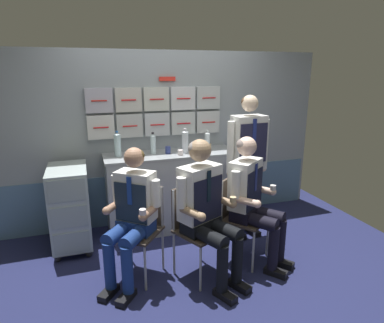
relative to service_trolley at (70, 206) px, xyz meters
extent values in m
cube|color=#1F234B|center=(1.18, -0.93, -0.51)|extent=(4.80, 4.80, 0.04)
cube|color=#8F99A1|center=(1.18, 0.45, 0.58)|extent=(4.20, 0.06, 2.15)
cube|color=#55789C|center=(1.18, 0.42, -0.17)|extent=(4.12, 0.01, 0.65)
cube|color=silver|center=(0.40, 0.39, 0.78)|extent=(0.31, 0.06, 0.28)
cylinder|color=red|center=(0.40, 0.35, 0.78)|extent=(0.17, 0.01, 0.01)
cube|color=#B3B6B8|center=(0.74, 0.39, 0.78)|extent=(0.31, 0.06, 0.28)
cylinder|color=red|center=(0.74, 0.35, 0.78)|extent=(0.17, 0.01, 0.01)
cube|color=silver|center=(1.07, 0.39, 0.78)|extent=(0.31, 0.06, 0.28)
cylinder|color=red|center=(1.07, 0.35, 0.78)|extent=(0.17, 0.01, 0.01)
cube|color=#B9C0C1|center=(1.40, 0.39, 0.78)|extent=(0.31, 0.06, 0.28)
cylinder|color=red|center=(1.40, 0.35, 0.78)|extent=(0.17, 0.01, 0.01)
cube|color=#B6BABD|center=(1.74, 0.39, 0.78)|extent=(0.31, 0.06, 0.28)
cylinder|color=red|center=(1.74, 0.35, 0.78)|extent=(0.17, 0.01, 0.01)
cube|color=#ACAABB|center=(0.40, 0.39, 1.09)|extent=(0.31, 0.06, 0.28)
cylinder|color=red|center=(0.40, 0.35, 1.09)|extent=(0.17, 0.01, 0.01)
cube|color=beige|center=(0.74, 0.39, 1.09)|extent=(0.31, 0.06, 0.28)
cylinder|color=red|center=(0.74, 0.35, 1.09)|extent=(0.17, 0.01, 0.01)
cube|color=silver|center=(1.07, 0.39, 1.09)|extent=(0.31, 0.06, 0.28)
cylinder|color=red|center=(1.07, 0.35, 1.09)|extent=(0.17, 0.01, 0.01)
cube|color=silver|center=(1.40, 0.39, 1.09)|extent=(0.31, 0.06, 0.28)
cylinder|color=red|center=(1.40, 0.35, 1.09)|extent=(0.17, 0.01, 0.01)
cube|color=#B8BFC3|center=(1.74, 0.39, 1.09)|extent=(0.31, 0.06, 0.28)
cylinder|color=red|center=(1.74, 0.35, 1.09)|extent=(0.17, 0.01, 0.01)
cube|color=red|center=(1.21, 0.40, 1.32)|extent=(0.20, 0.02, 0.05)
cube|color=#A1A7AD|center=(1.19, 0.16, -0.03)|extent=(1.57, 0.52, 0.92)
cube|color=#92989E|center=(1.19, 0.16, 0.45)|extent=(1.60, 0.53, 0.03)
sphere|color=black|center=(-0.16, -0.27, -0.46)|extent=(0.07, 0.07, 0.07)
sphere|color=black|center=(0.15, -0.27, -0.46)|extent=(0.07, 0.07, 0.07)
sphere|color=black|center=(-0.16, 0.28, -0.46)|extent=(0.07, 0.07, 0.07)
sphere|color=black|center=(0.15, 0.28, -0.46)|extent=(0.07, 0.07, 0.07)
cube|color=#A6B6B7|center=(0.00, 0.00, 0.00)|extent=(0.40, 0.64, 0.85)
cube|color=#91A2A3|center=(0.00, -0.32, -0.28)|extent=(0.35, 0.01, 0.23)
cube|color=#91A2A3|center=(0.00, -0.32, 0.00)|extent=(0.35, 0.01, 0.23)
cube|color=#91A2A3|center=(0.00, -0.32, 0.29)|extent=(0.35, 0.01, 0.23)
cylinder|color=#28282D|center=(0.00, -0.30, 0.41)|extent=(0.32, 0.02, 0.02)
cylinder|color=#A8AAAF|center=(0.34, -0.79, -0.27)|extent=(0.02, 0.02, 0.44)
cylinder|color=#A8AAAF|center=(0.62, -1.02, -0.27)|extent=(0.02, 0.02, 0.44)
cylinder|color=#A8AAAF|center=(0.57, -0.52, -0.27)|extent=(0.02, 0.02, 0.44)
cylinder|color=#A8AAAF|center=(0.85, -0.74, -0.27)|extent=(0.02, 0.02, 0.44)
cube|color=#3E332A|center=(0.60, -0.77, -0.04)|extent=(0.56, 0.56, 0.02)
cube|color=#3E332A|center=(0.72, -0.62, 0.17)|extent=(0.30, 0.25, 0.40)
cylinder|color=#A8AAAF|center=(0.57, -0.52, 0.17)|extent=(0.02, 0.02, 0.40)
cylinder|color=#A8AAAF|center=(0.85, -0.74, 0.17)|extent=(0.02, 0.02, 0.40)
cube|color=black|center=(0.30, -1.00, -0.46)|extent=(0.21, 0.23, 0.06)
cube|color=black|center=(0.44, -1.11, -0.46)|extent=(0.21, 0.23, 0.06)
cylinder|color=navy|center=(0.32, -0.96, -0.22)|extent=(0.10, 0.10, 0.43)
cylinder|color=navy|center=(0.46, -1.08, -0.22)|extent=(0.10, 0.10, 0.43)
cylinder|color=navy|center=(0.43, -0.84, 0.02)|extent=(0.33, 0.36, 0.13)
cylinder|color=navy|center=(0.56, -0.95, 0.02)|extent=(0.33, 0.36, 0.13)
cube|color=navy|center=(0.60, -0.77, 0.03)|extent=(0.38, 0.36, 0.12)
cube|color=white|center=(0.61, -0.75, 0.32)|extent=(0.38, 0.36, 0.46)
cube|color=#1A2738|center=(0.55, -0.83, 0.28)|extent=(0.25, 0.21, 0.36)
cube|color=navy|center=(0.54, -0.84, 0.40)|extent=(0.04, 0.03, 0.25)
cylinder|color=white|center=(0.45, -0.63, 0.37)|extent=(0.08, 0.08, 0.25)
cylinder|color=tan|center=(0.40, -0.72, 0.23)|extent=(0.20, 0.22, 0.07)
sphere|color=tan|center=(0.34, -0.80, 0.23)|extent=(0.08, 0.08, 0.08)
cylinder|color=white|center=(0.77, -0.88, 0.37)|extent=(0.08, 0.08, 0.25)
cylinder|color=tan|center=(0.69, -0.95, 0.23)|extent=(0.20, 0.22, 0.07)
sphere|color=tan|center=(0.62, -1.03, 0.23)|extent=(0.08, 0.08, 0.08)
cylinder|color=silver|center=(0.62, -1.03, 0.27)|extent=(0.06, 0.06, 0.06)
sphere|color=tan|center=(0.61, -0.75, 0.68)|extent=(0.18, 0.18, 0.18)
ellipsoid|color=brown|center=(0.62, -0.74, 0.69)|extent=(0.24, 0.24, 0.13)
cylinder|color=#A8AAAF|center=(1.08, -1.18, -0.27)|extent=(0.02, 0.02, 0.44)
cylinder|color=#A8AAAF|center=(1.41, -1.03, -0.27)|extent=(0.02, 0.02, 0.44)
cylinder|color=#A8AAAF|center=(0.93, -0.86, -0.27)|extent=(0.02, 0.02, 0.44)
cylinder|color=#A8AAAF|center=(1.26, -0.70, -0.27)|extent=(0.02, 0.02, 0.44)
cube|color=#3E332A|center=(1.17, -0.94, -0.04)|extent=(0.53, 0.53, 0.02)
cube|color=#3E332A|center=(1.09, -0.77, 0.17)|extent=(0.35, 0.18, 0.40)
cylinder|color=#A8AAAF|center=(0.93, -0.86, 0.17)|extent=(0.02, 0.02, 0.40)
cylinder|color=#A8AAAF|center=(1.26, -0.70, 0.17)|extent=(0.02, 0.02, 0.40)
cube|color=black|center=(1.25, -1.35, -0.46)|extent=(0.17, 0.24, 0.06)
cube|color=black|center=(1.43, -1.27, -0.46)|extent=(0.17, 0.24, 0.06)
cylinder|color=black|center=(1.23, -1.31, -0.22)|extent=(0.10, 0.10, 0.43)
cylinder|color=black|center=(1.41, -1.23, -0.22)|extent=(0.10, 0.10, 0.43)
cylinder|color=black|center=(1.16, -1.15, 0.02)|extent=(0.29, 0.42, 0.13)
cylinder|color=black|center=(1.34, -1.07, 0.02)|extent=(0.29, 0.42, 0.13)
cube|color=black|center=(1.17, -0.94, 0.03)|extent=(0.41, 0.33, 0.12)
cube|color=white|center=(1.16, -0.93, 0.35)|extent=(0.43, 0.35, 0.51)
cube|color=black|center=(1.21, -1.02, 0.30)|extent=(0.32, 0.16, 0.41)
cube|color=black|center=(1.21, -1.03, 0.44)|extent=(0.04, 0.03, 0.28)
cylinder|color=white|center=(0.96, -1.02, 0.40)|extent=(0.08, 0.08, 0.27)
cylinder|color=#A0805F|center=(1.03, -1.11, 0.24)|extent=(0.17, 0.26, 0.07)
sphere|color=#A0805F|center=(1.08, -1.22, 0.24)|extent=(0.08, 0.08, 0.08)
cylinder|color=white|center=(1.36, -0.83, 0.40)|extent=(0.08, 0.08, 0.27)
cylinder|color=#A0805F|center=(1.39, -0.94, 0.24)|extent=(0.17, 0.26, 0.07)
sphere|color=#A0805F|center=(1.44, -1.05, 0.24)|extent=(0.08, 0.08, 0.08)
cylinder|color=tan|center=(1.44, -1.05, 0.28)|extent=(0.06, 0.06, 0.06)
sphere|color=#A0805F|center=(1.16, -0.93, 0.74)|extent=(0.20, 0.20, 0.20)
ellipsoid|color=gray|center=(1.16, -0.91, 0.76)|extent=(0.25, 0.25, 0.14)
cylinder|color=#A8AAAF|center=(1.66, -1.07, -0.27)|extent=(0.02, 0.02, 0.44)
cylinder|color=#A8AAAF|center=(1.95, -0.86, -0.27)|extent=(0.02, 0.02, 0.44)
cylinder|color=#A8AAAF|center=(1.44, -0.79, -0.27)|extent=(0.02, 0.02, 0.44)
cylinder|color=#A8AAAF|center=(1.73, -0.57, -0.27)|extent=(0.02, 0.02, 0.44)
cube|color=#3E332A|center=(1.70, -0.82, -0.04)|extent=(0.56, 0.56, 0.02)
cube|color=#3E332A|center=(1.58, -0.67, 0.17)|extent=(0.31, 0.25, 0.40)
cylinder|color=#A8AAAF|center=(1.44, -0.79, 0.17)|extent=(0.02, 0.02, 0.40)
cylinder|color=#A8AAAF|center=(1.73, -0.57, 0.17)|extent=(0.02, 0.02, 0.40)
cube|color=black|center=(1.85, -1.19, -0.46)|extent=(0.21, 0.23, 0.06)
cube|color=black|center=(2.00, -1.07, -0.46)|extent=(0.21, 0.23, 0.06)
cylinder|color=black|center=(1.83, -1.15, -0.22)|extent=(0.10, 0.10, 0.43)
cylinder|color=black|center=(1.98, -1.04, -0.22)|extent=(0.10, 0.10, 0.43)
cylinder|color=black|center=(1.73, -1.02, 0.02)|extent=(0.34, 0.38, 0.13)
cylinder|color=black|center=(1.88, -0.90, 0.02)|extent=(0.34, 0.38, 0.13)
cube|color=black|center=(1.70, -0.82, 0.03)|extent=(0.39, 0.37, 0.12)
cube|color=white|center=(1.68, -0.81, 0.33)|extent=(0.41, 0.38, 0.49)
cube|color=black|center=(1.75, -0.89, 0.30)|extent=(0.27, 0.21, 0.39)
cube|color=navy|center=(1.75, -0.90, 0.42)|extent=(0.04, 0.03, 0.27)
cylinder|color=white|center=(1.51, -0.94, 0.39)|extent=(0.08, 0.08, 0.26)
cylinder|color=beige|center=(1.60, -1.01, 0.24)|extent=(0.20, 0.23, 0.07)
sphere|color=beige|center=(1.66, -1.10, 0.24)|extent=(0.08, 0.08, 0.08)
cylinder|color=white|center=(1.85, -0.68, 0.39)|extent=(0.08, 0.08, 0.26)
cylinder|color=beige|center=(1.90, -0.78, 0.24)|extent=(0.20, 0.23, 0.07)
sphere|color=beige|center=(1.97, -0.86, 0.24)|extent=(0.08, 0.08, 0.08)
cylinder|color=silver|center=(1.97, -0.86, 0.28)|extent=(0.06, 0.06, 0.06)
sphere|color=beige|center=(1.68, -0.81, 0.71)|extent=(0.19, 0.19, 0.19)
ellipsoid|color=gray|center=(1.67, -0.79, 0.73)|extent=(0.25, 0.25, 0.13)
cube|color=black|center=(1.85, -0.36, -0.46)|extent=(0.11, 0.25, 0.06)
cube|color=black|center=(2.05, -0.35, -0.46)|extent=(0.11, 0.25, 0.06)
cylinder|color=#1E1739|center=(1.86, -0.33, -0.01)|extent=(0.12, 0.12, 0.85)
cylinder|color=#1E1739|center=(2.04, -0.32, -0.01)|extent=(0.12, 0.12, 0.85)
cube|color=white|center=(1.95, -0.33, 0.68)|extent=(0.38, 0.24, 0.52)
cube|color=#1F203B|center=(1.96, -0.44, 0.65)|extent=(0.34, 0.04, 0.44)
cube|color=navy|center=(1.96, -0.44, 0.77)|extent=(0.04, 0.01, 0.29)
cylinder|color=white|center=(1.73, -0.34, 0.60)|extent=(0.08, 0.08, 0.58)
sphere|color=beige|center=(1.73, -0.34, 0.31)|extent=(0.08, 0.08, 0.08)
cylinder|color=white|center=(2.18, -0.31, 0.60)|extent=(0.08, 0.08, 0.58)
sphere|color=beige|center=(2.18, -0.31, 0.31)|extent=(0.08, 0.08, 0.08)
sphere|color=beige|center=(1.95, -0.33, 1.07)|extent=(0.18, 0.18, 0.18)
ellipsoid|color=#523924|center=(1.95, -0.31, 1.09)|extent=(0.19, 0.18, 0.13)
cylinder|color=silver|center=(1.65, 0.17, 0.57)|extent=(0.06, 0.06, 0.21)
cone|color=silver|center=(1.65, 0.17, 0.68)|extent=(0.06, 0.06, 0.02)
cylinder|color=silver|center=(1.65, 0.17, 0.70)|extent=(0.03, 0.03, 0.02)
cylinder|color=silver|center=(1.35, 0.13, 0.59)|extent=(0.08, 0.08, 0.25)
cone|color=silver|center=(1.35, 0.13, 0.72)|extent=(0.08, 0.08, 0.02)
cylinder|color=silver|center=(1.35, 0.13, 0.75)|extent=(0.04, 0.04, 0.02)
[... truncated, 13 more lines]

